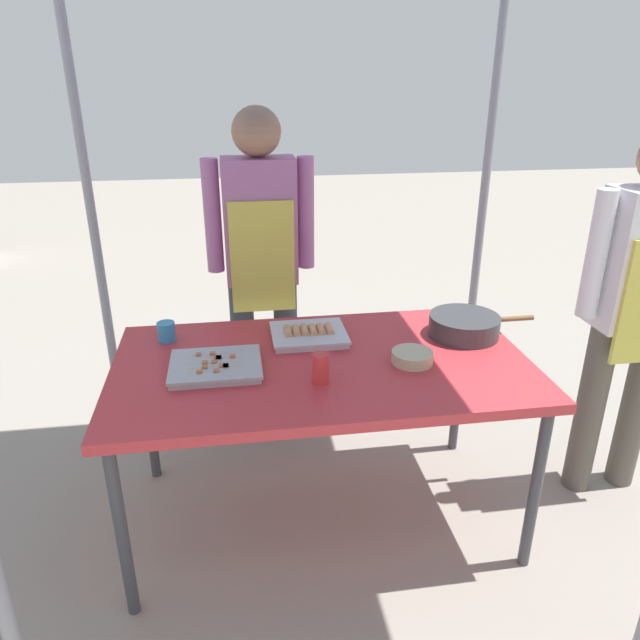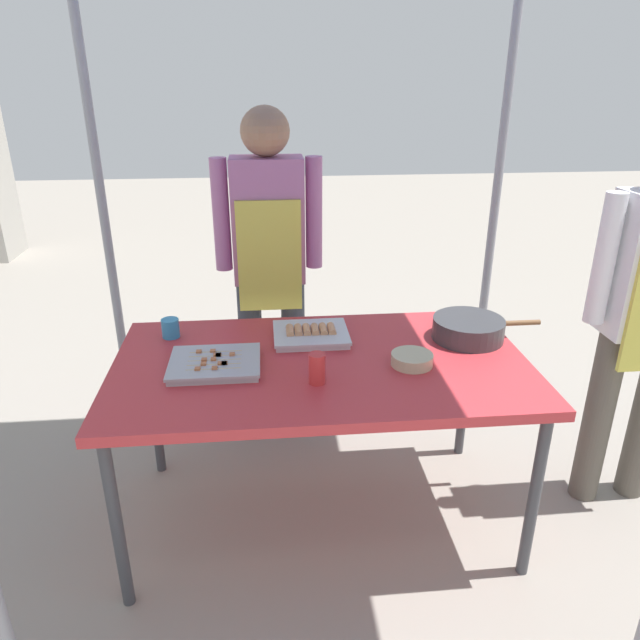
% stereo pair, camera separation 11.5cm
% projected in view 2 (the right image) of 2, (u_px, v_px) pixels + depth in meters
% --- Properties ---
extents(ground_plane, '(18.00, 18.00, 0.00)m').
position_uv_depth(ground_plane, '(321.00, 514.00, 2.57)').
color(ground_plane, gray).
extents(stall_table, '(1.60, 0.90, 0.75)m').
position_uv_depth(stall_table, '(321.00, 373.00, 2.29)').
color(stall_table, '#C63338').
rests_on(stall_table, ground).
extents(tray_grilled_sausages, '(0.31, 0.27, 0.05)m').
position_uv_depth(tray_grilled_sausages, '(311.00, 334.00, 2.46)').
color(tray_grilled_sausages, silver).
rests_on(tray_grilled_sausages, stall_table).
extents(tray_meat_skewers, '(0.34, 0.28, 0.04)m').
position_uv_depth(tray_meat_skewers, '(215.00, 364.00, 2.21)').
color(tray_meat_skewers, '#ADADB2').
rests_on(tray_meat_skewers, stall_table).
extents(cooking_wok, '(0.45, 0.29, 0.09)m').
position_uv_depth(cooking_wok, '(469.00, 328.00, 2.45)').
color(cooking_wok, '#38383A').
rests_on(cooking_wok, stall_table).
extents(condiment_bowl, '(0.16, 0.16, 0.05)m').
position_uv_depth(condiment_bowl, '(412.00, 359.00, 2.23)').
color(condiment_bowl, '#BFB28C').
rests_on(condiment_bowl, stall_table).
extents(drink_cup_near_edge, '(0.06, 0.06, 0.11)m').
position_uv_depth(drink_cup_near_edge, '(317.00, 368.00, 2.09)').
color(drink_cup_near_edge, red).
rests_on(drink_cup_near_edge, stall_table).
extents(drink_cup_by_wok, '(0.07, 0.07, 0.08)m').
position_uv_depth(drink_cup_by_wok, '(171.00, 328.00, 2.46)').
color(drink_cup_by_wok, '#338CBF').
rests_on(drink_cup_by_wok, stall_table).
extents(vendor_woman, '(0.52, 0.23, 1.65)m').
position_uv_depth(vendor_woman, '(269.00, 251.00, 2.86)').
color(vendor_woman, '#333842').
rests_on(vendor_woman, ground).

